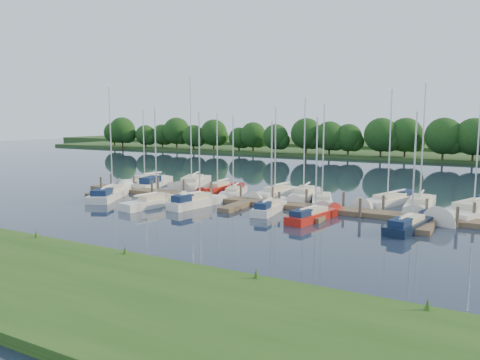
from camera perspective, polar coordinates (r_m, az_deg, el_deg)
The scene contains 24 objects.
ground at distance 37.72m, azimuth -4.45°, elevation -4.84°, with size 260.00×260.00×0.00m, color #192433.
near_bank at distance 26.31m, azimuth -24.36°, elevation -10.50°, with size 90.00×10.00×0.50m, color #244D16.
dock at distance 43.84m, azimuth 0.81°, elevation -2.79°, with size 40.00×6.00×0.40m.
mooring_pilings at distance 44.75m, azimuth 1.49°, elevation -2.06°, with size 38.24×2.84×2.00m.
far_shore at distance 107.93m, azimuth 18.06°, elevation 3.10°, with size 180.00×30.00×0.60m, color #29441A.
distant_hill at distance 132.49m, azimuth 20.14°, elevation 3.96°, with size 220.00×40.00×1.40m, color #335625.
treeline at distance 95.23m, azimuth 17.39°, elevation 4.86°, with size 147.84×9.27×8.30m.
sailboat_n_0 at distance 58.85m, azimuth -11.33°, elevation -0.18°, with size 3.15×7.41×9.49m.
motorboat at distance 55.02m, azimuth -10.96°, elevation -0.64°, with size 2.45×5.94×1.65m.
sailboat_n_2 at distance 55.71m, azimuth -5.86°, elevation -0.51°, with size 5.49×10.44×13.25m.
sailboat_n_3 at distance 51.73m, azimuth -2.62°, elevation -1.11°, with size 1.81×6.94×8.96m.
sailboat_n_4 at distance 48.94m, azimuth -0.74°, elevation -1.56°, with size 3.15×6.80×8.65m.
sailboat_n_5 at distance 48.37m, azimuth 4.45°, elevation -1.73°, with size 2.88×7.53×9.63m.
sailboat_n_6 at distance 47.31m, azimuth 7.82°, elevation -1.99°, with size 2.99×8.22×10.50m.
sailboat_n_7 at distance 44.63m, azimuth 9.97°, elevation -2.63°, with size 3.88×7.59×9.67m.
sailboat_n_8 at distance 46.53m, azimuth 17.77°, elevation -2.42°, with size 4.52×8.81×11.09m.
sailboat_n_9 at distance 44.69m, azimuth 21.07°, elevation -3.00°, with size 2.52×9.04×11.46m.
sailboat_n_10 at distance 43.72m, azimuth 26.85°, elevation -3.47°, with size 6.32×11.35×14.49m.
sailboat_s_0 at distance 49.67m, azimuth -15.42°, elevation -1.69°, with size 5.30×8.93×11.56m.
sailboat_s_1 at distance 43.78m, azimuth -10.36°, elevation -2.83°, with size 2.81×7.33×9.39m.
sailboat_s_2 at distance 43.19m, azimuth -5.30°, elevation -2.79°, with size 2.65×6.94×9.03m.
sailboat_s_3 at distance 40.54m, azimuth 3.65°, elevation -3.49°, with size 2.00×6.30×8.16m.
sailboat_s_4 at distance 37.88m, azimuth 8.89°, elevation -4.37°, with size 2.61×6.70×8.53m.
sailboat_s_5 at distance 36.36m, azimuth 19.97°, elevation -5.25°, with size 2.71×6.99×8.89m.
Camera 1 is at (20.33, -30.71, 8.14)m, focal length 35.00 mm.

